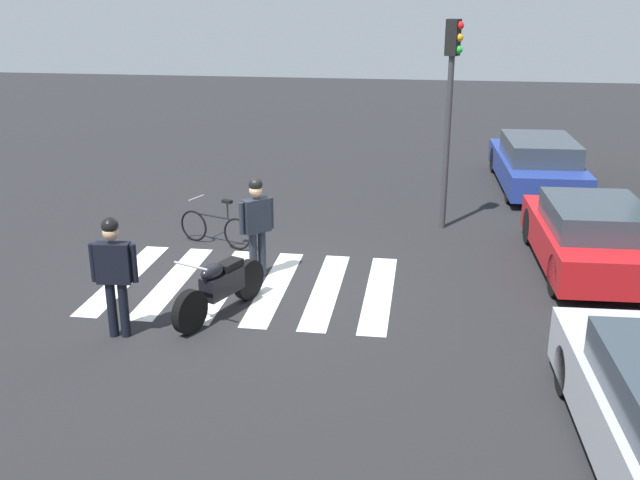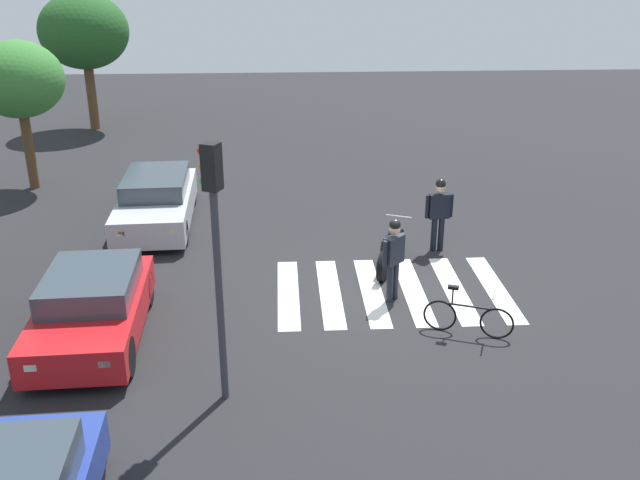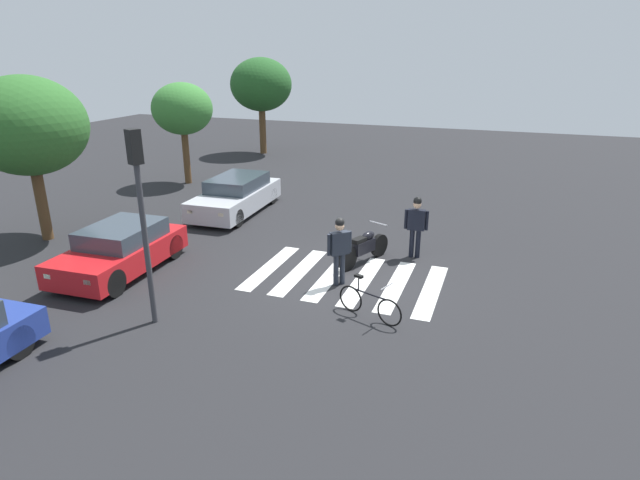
{
  "view_description": "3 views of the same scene",
  "coord_description": "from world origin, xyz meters",
  "px_view_note": "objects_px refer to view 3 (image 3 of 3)",
  "views": [
    {
      "loc": [
        11.39,
        2.93,
        4.89
      ],
      "look_at": [
        0.19,
        1.27,
        0.96
      ],
      "focal_mm": 41.16,
      "sensor_mm": 36.0,
      "label": 1
    },
    {
      "loc": [
        -13.57,
        2.33,
        6.79
      ],
      "look_at": [
        0.76,
        1.52,
        0.91
      ],
      "focal_mm": 39.55,
      "sensor_mm": 36.0,
      "label": 2
    },
    {
      "loc": [
        -12.31,
        -3.72,
        5.75
      ],
      "look_at": [
        0.37,
        0.88,
        0.86
      ],
      "focal_mm": 29.46,
      "sensor_mm": 36.0,
      "label": 3
    }
  ],
  "objects_px": {
    "officer_on_foot": "(339,246)",
    "police_motorcycle": "(364,248)",
    "leaning_bicycle": "(369,304)",
    "officer_by_motorcycle": "(416,223)",
    "car_red_convertible": "(120,250)",
    "traffic_light_pole": "(140,198)",
    "car_silver_sedan": "(236,196)"
  },
  "relations": [
    {
      "from": "leaning_bicycle",
      "to": "officer_on_foot",
      "type": "distance_m",
      "value": 2.06
    },
    {
      "from": "officer_by_motorcycle",
      "to": "car_red_convertible",
      "type": "bearing_deg",
      "value": 117.34
    },
    {
      "from": "officer_on_foot",
      "to": "car_red_convertible",
      "type": "bearing_deg",
      "value": 101.87
    },
    {
      "from": "police_motorcycle",
      "to": "traffic_light_pole",
      "type": "distance_m",
      "value": 6.51
    },
    {
      "from": "police_motorcycle",
      "to": "car_red_convertible",
      "type": "bearing_deg",
      "value": 115.2
    },
    {
      "from": "leaning_bicycle",
      "to": "police_motorcycle",
      "type": "bearing_deg",
      "value": 17.56
    },
    {
      "from": "officer_on_foot",
      "to": "car_red_convertible",
      "type": "distance_m",
      "value": 6.0
    },
    {
      "from": "police_motorcycle",
      "to": "leaning_bicycle",
      "type": "height_order",
      "value": "police_motorcycle"
    },
    {
      "from": "officer_on_foot",
      "to": "police_motorcycle",
      "type": "bearing_deg",
      "value": -7.43
    },
    {
      "from": "officer_on_foot",
      "to": "car_red_convertible",
      "type": "xyz_separation_m",
      "value": [
        -1.23,
        5.86,
        -0.42
      ]
    },
    {
      "from": "officer_by_motorcycle",
      "to": "car_silver_sedan",
      "type": "bearing_deg",
      "value": 72.28
    },
    {
      "from": "officer_on_foot",
      "to": "car_silver_sedan",
      "type": "relative_size",
      "value": 0.39
    },
    {
      "from": "police_motorcycle",
      "to": "leaning_bicycle",
      "type": "bearing_deg",
      "value": -162.44
    },
    {
      "from": "leaning_bicycle",
      "to": "officer_by_motorcycle",
      "type": "bearing_deg",
      "value": -3.99
    },
    {
      "from": "officer_on_foot",
      "to": "officer_by_motorcycle",
      "type": "xyz_separation_m",
      "value": [
        2.57,
        -1.49,
        0.02
      ]
    },
    {
      "from": "police_motorcycle",
      "to": "officer_on_foot",
      "type": "height_order",
      "value": "officer_on_foot"
    },
    {
      "from": "traffic_light_pole",
      "to": "car_silver_sedan",
      "type": "bearing_deg",
      "value": 15.99
    },
    {
      "from": "officer_by_motorcycle",
      "to": "officer_on_foot",
      "type": "bearing_deg",
      "value": 149.85
    },
    {
      "from": "leaning_bicycle",
      "to": "officer_by_motorcycle",
      "type": "distance_m",
      "value": 4.16
    },
    {
      "from": "police_motorcycle",
      "to": "traffic_light_pole",
      "type": "height_order",
      "value": "traffic_light_pole"
    },
    {
      "from": "leaning_bicycle",
      "to": "officer_on_foot",
      "type": "relative_size",
      "value": 0.89
    },
    {
      "from": "officer_by_motorcycle",
      "to": "car_red_convertible",
      "type": "distance_m",
      "value": 8.29
    },
    {
      "from": "police_motorcycle",
      "to": "car_silver_sedan",
      "type": "height_order",
      "value": "car_silver_sedan"
    },
    {
      "from": "officer_by_motorcycle",
      "to": "leaning_bicycle",
      "type": "bearing_deg",
      "value": 176.01
    },
    {
      "from": "car_silver_sedan",
      "to": "traffic_light_pole",
      "type": "bearing_deg",
      "value": -164.01
    },
    {
      "from": "police_motorcycle",
      "to": "officer_on_foot",
      "type": "relative_size",
      "value": 1.12
    },
    {
      "from": "leaning_bicycle",
      "to": "officer_by_motorcycle",
      "type": "xyz_separation_m",
      "value": [
        4.09,
        -0.29,
        0.71
      ]
    },
    {
      "from": "officer_on_foot",
      "to": "car_red_convertible",
      "type": "height_order",
      "value": "officer_on_foot"
    },
    {
      "from": "officer_by_motorcycle",
      "to": "traffic_light_pole",
      "type": "distance_m",
      "value": 7.79
    },
    {
      "from": "officer_on_foot",
      "to": "traffic_light_pole",
      "type": "xyz_separation_m",
      "value": [
        -3.32,
        3.28,
        1.82
      ]
    },
    {
      "from": "officer_by_motorcycle",
      "to": "police_motorcycle",
      "type": "bearing_deg",
      "value": 126.43
    },
    {
      "from": "officer_on_foot",
      "to": "officer_by_motorcycle",
      "type": "bearing_deg",
      "value": -30.15
    }
  ]
}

